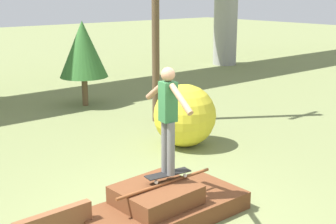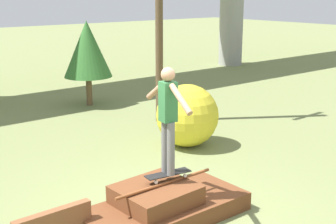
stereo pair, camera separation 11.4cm
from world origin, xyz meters
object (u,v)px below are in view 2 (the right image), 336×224
at_px(skateboard, 168,174).
at_px(tree_behind_left, 87,49).
at_px(bush_yellow_flowering, 187,116).
at_px(skater, 168,113).

distance_m(skateboard, tree_behind_left, 7.79).
relative_size(skateboard, tree_behind_left, 0.29).
distance_m(skateboard, bush_yellow_flowering, 3.46).
bearing_deg(skateboard, bush_yellow_flowering, 44.06).
xyz_separation_m(skater, tree_behind_left, (2.69, 7.24, 0.06)).
bearing_deg(skater, skateboard, 180.00).
distance_m(skateboard, skater, 0.97).
height_order(skater, bush_yellow_flowering, skater).
relative_size(skater, tree_behind_left, 0.64).
bearing_deg(bush_yellow_flowering, tree_behind_left, 87.52).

